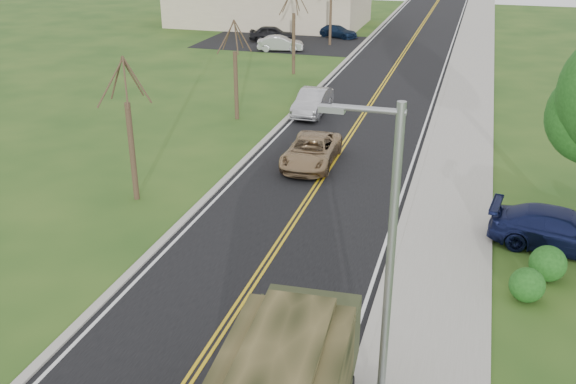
% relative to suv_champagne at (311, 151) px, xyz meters
% --- Properties ---
extents(ground, '(160.00, 160.00, 0.00)m').
position_rel_suv_champagne_xyz_m(ground, '(0.93, -16.05, -0.68)').
color(ground, '#214316').
rests_on(ground, ground).
extents(road, '(8.00, 120.00, 0.01)m').
position_rel_suv_champagne_xyz_m(road, '(0.93, 23.95, -0.68)').
color(road, black).
rests_on(road, ground).
extents(curb_right, '(0.30, 120.00, 0.12)m').
position_rel_suv_champagne_xyz_m(curb_right, '(5.08, 23.95, -0.62)').
color(curb_right, '#9E998E').
rests_on(curb_right, ground).
extents(sidewalk_right, '(3.20, 120.00, 0.10)m').
position_rel_suv_champagne_xyz_m(sidewalk_right, '(6.83, 23.95, -0.63)').
color(sidewalk_right, '#9E998E').
rests_on(sidewalk_right, ground).
extents(curb_left, '(0.30, 120.00, 0.10)m').
position_rel_suv_champagne_xyz_m(curb_left, '(-3.22, 23.95, -0.63)').
color(curb_left, '#9E998E').
rests_on(curb_left, ground).
extents(street_light, '(1.65, 0.22, 8.00)m').
position_rel_suv_champagne_xyz_m(street_light, '(5.83, -16.55, 3.75)').
color(street_light, gray).
rests_on(street_light, ground).
extents(bare_tree_a, '(1.93, 2.26, 6.08)m').
position_rel_suv_champagne_xyz_m(bare_tree_a, '(-6.07, -6.05, 1.94)').
color(bare_tree_a, '#38281C').
rests_on(bare_tree_a, ground).
extents(bare_tree_b, '(1.83, 2.14, 5.73)m').
position_rel_suv_champagne_xyz_m(bare_tree_b, '(-6.07, 5.95, 1.79)').
color(bare_tree_b, '#38281C').
rests_on(bare_tree_b, ground).
extents(bare_tree_c, '(2.04, 2.39, 6.42)m').
position_rel_suv_champagne_xyz_m(bare_tree_c, '(-6.07, 17.95, 2.09)').
color(bare_tree_c, '#38281C').
rests_on(bare_tree_c, ground).
extents(bare_tree_d, '(1.88, 2.20, 5.91)m').
position_rel_suv_champagne_xyz_m(bare_tree_d, '(-6.07, 29.95, 1.87)').
color(bare_tree_d, '#38281C').
rests_on(bare_tree_d, ground).
extents(suv_champagne, '(2.40, 4.97, 1.37)m').
position_rel_suv_champagne_xyz_m(suv_champagne, '(0.00, 0.00, 0.00)').
color(suv_champagne, '#967854').
rests_on(suv_champagne, ground).
extents(sedan_silver, '(1.63, 4.51, 1.48)m').
position_rel_suv_champagne_xyz_m(sedan_silver, '(-2.07, 8.20, 0.06)').
color(sedan_silver, '#A2A2A6').
rests_on(sedan_silver, ground).
extents(pickup_navy, '(5.28, 2.73, 1.46)m').
position_rel_suv_champagne_xyz_m(pickup_navy, '(10.75, -5.67, 0.05)').
color(pickup_navy, '#10163B').
rests_on(pickup_navy, ground).
extents(lot_car_dark, '(4.58, 2.54, 1.47)m').
position_rel_suv_champagne_xyz_m(lot_car_dark, '(-11.60, 30.00, 0.05)').
color(lot_car_dark, black).
rests_on(lot_car_dark, ground).
extents(lot_car_silver, '(4.20, 2.29, 1.31)m').
position_rel_suv_champagne_xyz_m(lot_car_silver, '(-9.59, 25.95, -0.03)').
color(lot_car_silver, '#9D9DA1').
rests_on(lot_car_silver, ground).
extents(lot_car_navy, '(4.45, 3.18, 1.20)m').
position_rel_suv_champagne_xyz_m(lot_car_navy, '(-6.22, 33.95, -0.08)').
color(lot_car_navy, '#0E1D36').
rests_on(lot_car_navy, ground).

